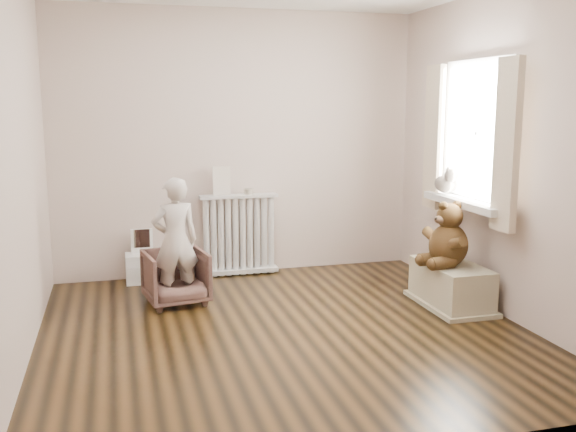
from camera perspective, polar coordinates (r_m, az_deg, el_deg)
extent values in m
cube|color=black|center=(4.94, -0.32, -10.16)|extent=(3.60, 3.60, 0.01)
cube|color=beige|center=(6.40, -4.50, 6.39)|extent=(3.60, 0.02, 2.60)
cube|color=beige|center=(2.96, 8.66, 2.06)|extent=(3.60, 0.02, 2.60)
cube|color=beige|center=(4.54, -22.94, 4.14)|extent=(0.02, 3.60, 2.60)
cube|color=beige|center=(5.40, 18.55, 5.23)|extent=(0.02, 3.60, 2.60)
cube|color=white|center=(5.62, 16.60, 7.04)|extent=(0.03, 0.90, 1.10)
cube|color=silver|center=(5.63, 15.52, 1.15)|extent=(0.22, 1.10, 0.06)
cube|color=beige|center=(5.08, 18.88, 5.96)|extent=(0.06, 0.26, 1.30)
cube|color=beige|center=(6.06, 12.84, 6.83)|extent=(0.06, 0.26, 1.30)
cube|color=silver|center=(6.40, -4.36, -1.83)|extent=(0.77, 0.15, 0.81)
cube|color=beige|center=(6.28, -5.92, 3.14)|extent=(0.17, 0.02, 0.28)
cylinder|color=#A59E8C|center=(6.35, -3.52, 2.19)|extent=(0.09, 0.09, 0.05)
cube|color=silver|center=(6.30, -12.80, -3.33)|extent=(0.33, 0.23, 0.51)
imported|color=brown|center=(5.58, -9.93, -5.38)|extent=(0.58, 0.59, 0.47)
imported|color=beige|center=(5.46, -9.99, -2.22)|extent=(0.43, 0.32, 1.08)
cube|color=#BDB594|center=(5.63, 14.30, -5.78)|extent=(0.41, 0.77, 0.36)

